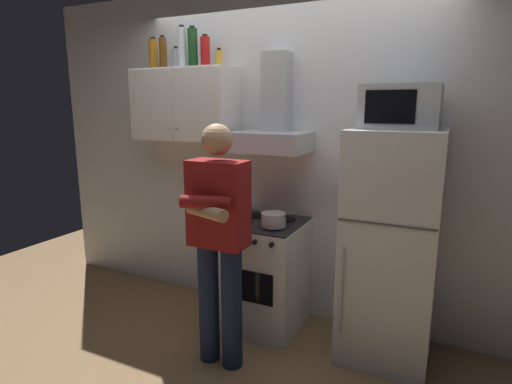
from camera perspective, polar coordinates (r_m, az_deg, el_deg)
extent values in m
plane|color=olive|center=(3.35, 0.00, -19.62)|extent=(7.00, 7.00, 0.00)
cube|color=white|center=(3.43, 4.40, 5.13)|extent=(4.80, 0.10, 2.70)
cube|color=white|center=(3.62, -9.72, 11.70)|extent=(0.90, 0.34, 0.60)
cube|color=white|center=(3.62, -14.33, 11.50)|extent=(0.43, 0.01, 0.58)
cube|color=white|center=(3.35, -8.30, 11.74)|extent=(0.43, 0.01, 0.58)
sphere|color=#B2B2B7|center=(3.50, -11.96, 8.66)|extent=(0.02, 0.02, 0.02)
sphere|color=#B2B2B7|center=(3.45, -10.90, 8.66)|extent=(0.02, 0.02, 0.02)
cube|color=white|center=(3.38, 1.11, -11.25)|extent=(0.60, 0.60, 0.85)
cube|color=black|center=(3.23, 1.14, -4.21)|extent=(0.59, 0.59, 0.01)
cube|color=black|center=(3.12, -1.29, -12.80)|extent=(0.42, 0.01, 0.24)
cylinder|color=black|center=(3.18, -1.90, -4.25)|extent=(0.16, 0.16, 0.01)
cylinder|color=black|center=(3.07, 2.41, -4.84)|extent=(0.16, 0.16, 0.01)
cylinder|color=black|center=(3.39, 0.00, -3.24)|extent=(0.16, 0.16, 0.01)
cylinder|color=black|center=(3.28, 4.09, -3.75)|extent=(0.16, 0.16, 0.01)
cylinder|color=black|center=(3.07, -4.73, -6.19)|extent=(0.04, 0.02, 0.04)
cylinder|color=black|center=(3.01, -2.59, -6.54)|extent=(0.04, 0.02, 0.04)
cylinder|color=black|center=(2.95, -0.18, -6.93)|extent=(0.04, 0.02, 0.04)
cylinder|color=black|center=(2.90, 2.15, -7.28)|extent=(0.04, 0.02, 0.04)
cube|color=#B7BABF|center=(3.19, 1.80, 6.91)|extent=(0.60, 0.44, 0.15)
cube|color=#B7BABF|center=(3.31, 2.86, 13.58)|extent=(0.20, 0.16, 0.60)
cube|color=silver|center=(3.00, 18.01, -7.23)|extent=(0.60, 0.60, 1.60)
cube|color=#4C4C4C|center=(2.64, 17.39, -4.31)|extent=(0.59, 0.01, 0.01)
cylinder|color=silver|center=(2.84, 11.62, -13.20)|extent=(0.02, 0.02, 0.60)
cube|color=#B7BABF|center=(2.86, 19.28, 11.01)|extent=(0.48, 0.36, 0.28)
cube|color=black|center=(2.68, 17.94, 11.08)|extent=(0.30, 0.01, 0.20)
cylinder|color=#192342|center=(2.96, -6.50, -14.83)|extent=(0.14, 0.14, 0.85)
cylinder|color=#192342|center=(2.88, -3.35, -15.60)|extent=(0.14, 0.14, 0.85)
cube|color=maroon|center=(2.67, -5.22, -1.62)|extent=(0.38, 0.20, 0.56)
cylinder|color=maroon|center=(2.55, -6.86, -1.40)|extent=(0.33, 0.17, 0.08)
cylinder|color=tan|center=(2.56, -6.83, -2.71)|extent=(0.33, 0.17, 0.08)
sphere|color=tan|center=(2.61, -5.39, 7.18)|extent=(0.20, 0.20, 0.20)
cylinder|color=#B7BABF|center=(3.06, 2.42, -3.81)|extent=(0.18, 0.18, 0.10)
cylinder|color=black|center=(3.09, 0.46, -2.93)|extent=(0.05, 0.01, 0.01)
cylinder|color=black|center=(3.00, 4.46, -3.41)|extent=(0.05, 0.01, 0.01)
cylinder|color=#B7721E|center=(3.85, -13.94, 17.84)|extent=(0.08, 0.08, 0.25)
cylinder|color=black|center=(3.87, -14.04, 19.81)|extent=(0.04, 0.04, 0.02)
cylinder|color=gold|center=(3.48, -5.11, 17.79)|extent=(0.06, 0.06, 0.12)
cylinder|color=black|center=(3.49, -5.13, 18.97)|extent=(0.03, 0.03, 0.02)
cylinder|color=red|center=(3.53, -6.99, 18.55)|extent=(0.08, 0.08, 0.23)
cylinder|color=black|center=(3.55, -7.04, 20.57)|extent=(0.04, 0.04, 0.02)
cylinder|color=silver|center=(3.61, -10.12, 18.93)|extent=(0.07, 0.07, 0.31)
cylinder|color=black|center=(3.64, -10.23, 21.52)|extent=(0.04, 0.04, 0.02)
cylinder|color=brown|center=(3.72, -12.67, 18.11)|extent=(0.06, 0.06, 0.25)
cylinder|color=black|center=(3.74, -12.76, 20.12)|extent=(0.03, 0.03, 0.02)
cylinder|color=#19471E|center=(3.57, -8.70, 18.97)|extent=(0.08, 0.08, 0.30)
cylinder|color=black|center=(3.60, -8.78, 21.50)|extent=(0.04, 0.04, 0.02)
cylinder|color=#B2B5BA|center=(3.72, -10.82, 17.54)|extent=(0.08, 0.08, 0.16)
cylinder|color=black|center=(3.73, -10.87, 18.92)|extent=(0.04, 0.04, 0.02)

